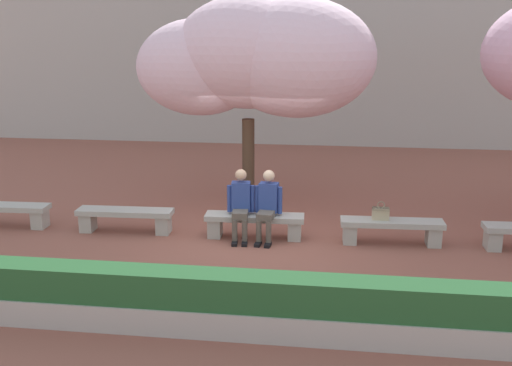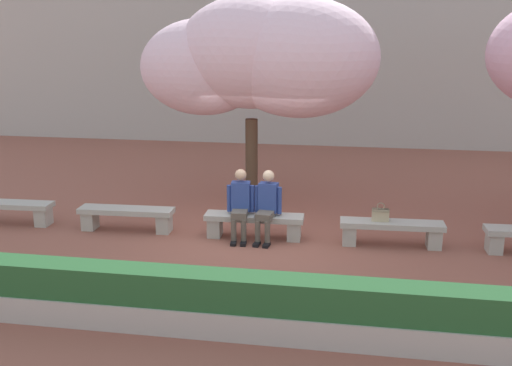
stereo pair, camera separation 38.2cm
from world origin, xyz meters
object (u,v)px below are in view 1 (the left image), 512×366
Objects in this scene: cherry_tree_main at (258,58)px; handbag at (381,213)px; stone_bench_near_west at (125,217)px; stone_bench_center at (255,222)px; stone_bench_near_east at (392,228)px; person_seated_right at (268,203)px; stone_bench_west_end at (3,212)px; person_seated_left at (241,202)px.

handbag is at bearing -39.87° from cherry_tree_main.
stone_bench_near_west is 4.22m from cherry_tree_main.
stone_bench_center is 3.56m from cherry_tree_main.
stone_bench_near_west is 1.00× the size of stone_bench_near_east.
person_seated_right is (0.25, -0.05, 0.39)m from stone_bench_center.
stone_bench_center and stone_bench_near_east have the same top height.
stone_bench_west_end is 5.94m from cherry_tree_main.
stone_bench_center is 2.48m from stone_bench_near_east.
handbag reaches higher than stone_bench_west_end.
person_seated_left is 1.00× the size of person_seated_right.
stone_bench_near_east is at bearing 0.00° from stone_bench_west_end.
stone_bench_near_west is 2.76m from person_seated_right.
cherry_tree_main is (-0.46, 2.14, 2.48)m from person_seated_right.
stone_bench_west_end and stone_bench_near_west have the same top height.
stone_bench_center is 0.37× the size of cherry_tree_main.
stone_bench_west_end is at bearing 179.35° from person_seated_left.
cherry_tree_main reaches higher than person_seated_right.
stone_bench_near_west is at bearing 180.00° from stone_bench_near_east.
stone_bench_near_east is 5.42× the size of handbag.
stone_bench_near_west and stone_bench_center have the same top height.
person_seated_right is (-2.24, -0.05, 0.39)m from stone_bench_near_east.
stone_bench_west_end is 1.00× the size of stone_bench_near_east.
stone_bench_near_west is 5.42× the size of handbag.
person_seated_left is (4.72, -0.05, 0.39)m from stone_bench_west_end.
person_seated_right is 3.31m from cherry_tree_main.
person_seated_right is at bearing -178.64° from stone_bench_near_east.
stone_bench_center is 0.47m from person_seated_left.
stone_bench_near_west is (2.48, 0.00, 0.00)m from stone_bench_west_end.
handbag is at bearing 0.09° from stone_bench_west_end.
cherry_tree_main is at bearing 140.13° from handbag.
stone_bench_west_end is 4.74m from person_seated_left.
stone_bench_west_end is 4.97m from stone_bench_center.
stone_bench_near_west is at bearing -179.86° from handbag.
person_seated_left is at bearing -178.52° from handbag.
stone_bench_center is (4.97, 0.00, 0.00)m from stone_bench_west_end.
stone_bench_west_end is at bearing 180.00° from stone_bench_near_west.
person_seated_left is at bearing -179.99° from person_seated_right.
handbag is (2.03, 0.07, -0.12)m from person_seated_right.
stone_bench_near_east is at bearing 0.00° from stone_bench_near_west.
cherry_tree_main is (2.27, 2.09, 2.88)m from stone_bench_near_west.
person_seated_right is at bearing -1.11° from stone_bench_near_west.
stone_bench_near_east is 0.37× the size of cherry_tree_main.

